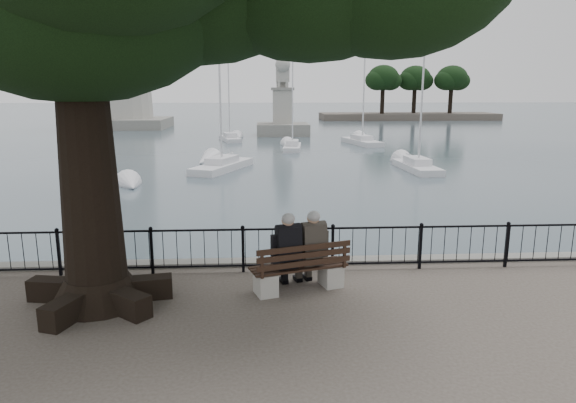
{
  "coord_description": "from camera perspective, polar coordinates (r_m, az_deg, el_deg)",
  "views": [
    {
      "loc": [
        -0.6,
        -8.42,
        3.98
      ],
      "look_at": [
        0.0,
        2.5,
        1.6
      ],
      "focal_mm": 32.0,
      "sensor_mm": 36.0,
      "label": 1
    }
  ],
  "objects": [
    {
      "name": "harbor",
      "position": [
        12.28,
        -0.13,
        -9.11
      ],
      "size": [
        260.0,
        260.0,
        1.2
      ],
      "color": "slate",
      "rests_on": "ground"
    },
    {
      "name": "railing",
      "position": [
        11.46,
        0.0,
        -5.09
      ],
      "size": [
        22.06,
        0.06,
        1.0
      ],
      "color": "black",
      "rests_on": "ground"
    },
    {
      "name": "bench",
      "position": [
        10.44,
        1.32,
        -7.99
      ],
      "size": [
        2.05,
        1.16,
        1.04
      ],
      "color": "#979692",
      "rests_on": "ground"
    },
    {
      "name": "person_left",
      "position": [
        10.32,
        -0.28,
        -5.91
      ],
      "size": [
        0.64,
        0.9,
        1.65
      ],
      "color": "black",
      "rests_on": "ground"
    },
    {
      "name": "person_right",
      "position": [
        10.51,
        2.48,
        -5.58
      ],
      "size": [
        0.64,
        0.9,
        1.65
      ],
      "color": "#2C2822",
      "rests_on": "ground"
    },
    {
      "name": "lighthouse",
      "position": [
        72.99,
        -17.84,
        18.08
      ],
      "size": [
        10.15,
        10.15,
        31.0
      ],
      "color": "slate",
      "rests_on": "ground"
    },
    {
      "name": "lion_monument",
      "position": [
        58.48,
        -0.62,
        9.49
      ],
      "size": [
        5.79,
        5.79,
        8.59
      ],
      "color": "slate",
      "rests_on": "ground"
    },
    {
      "name": "sailboat_a",
      "position": [
        25.61,
        -21.26,
        0.88
      ],
      "size": [
        3.4,
        5.47,
        9.53
      ],
      "color": "silver",
      "rests_on": "ground"
    },
    {
      "name": "sailboat_b",
      "position": [
        32.98,
        -7.31,
        4.09
      ],
      "size": [
        3.87,
        6.27,
        12.35
      ],
      "color": "silver",
      "rests_on": "ground"
    },
    {
      "name": "sailboat_d",
      "position": [
        33.56,
        14.12,
        3.86
      ],
      "size": [
        1.79,
        5.58,
        9.25
      ],
      "color": "silver",
      "rests_on": "ground"
    },
    {
      "name": "sailboat_f",
      "position": [
        44.07,
        0.48,
        6.19
      ],
      "size": [
        1.87,
        5.07,
        9.94
      ],
      "color": "silver",
      "rests_on": "ground"
    },
    {
      "name": "sailboat_g",
      "position": [
        48.95,
        8.18,
        6.69
      ],
      "size": [
        3.05,
        6.41,
        11.54
      ],
      "color": "silver",
      "rests_on": "ground"
    },
    {
      "name": "sailboat_h",
      "position": [
        52.12,
        -6.46,
        7.08
      ],
      "size": [
        2.58,
        5.25,
        10.94
      ],
      "color": "silver",
      "rests_on": "ground"
    },
    {
      "name": "far_shore",
      "position": [
        91.69,
        13.68,
        11.32
      ],
      "size": [
        30.0,
        8.6,
        9.18
      ],
      "color": "#453D36",
      "rests_on": "ground"
    }
  ]
}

